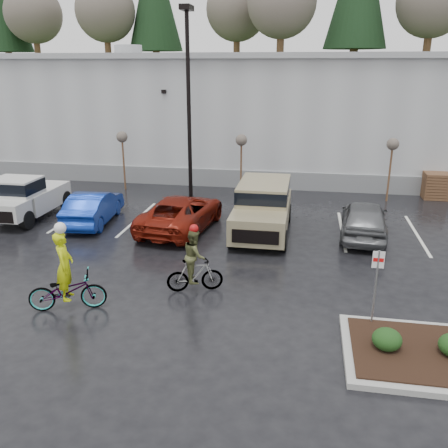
% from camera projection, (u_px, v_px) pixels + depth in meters
% --- Properties ---
extents(ground, '(120.00, 120.00, 0.00)m').
position_uv_depth(ground, '(228.00, 319.00, 12.99)').
color(ground, black).
rests_on(ground, ground).
extents(warehouse, '(60.50, 15.50, 7.20)m').
position_uv_depth(warehouse, '(282.00, 110.00, 32.34)').
color(warehouse, '#A5A8AA').
rests_on(warehouse, ground).
extents(wooded_ridge, '(80.00, 25.00, 6.00)m').
position_uv_depth(wooded_ridge, '(293.00, 97.00, 54.00)').
color(wooded_ridge, '#2A401B').
rests_on(wooded_ridge, ground).
extents(lamppost, '(0.50, 1.00, 9.22)m').
position_uv_depth(lamppost, '(188.00, 84.00, 23.02)').
color(lamppost, black).
rests_on(lamppost, ground).
extents(sapling_west, '(0.60, 0.60, 3.20)m').
position_uv_depth(sapling_west, '(122.00, 140.00, 25.56)').
color(sapling_west, '#523421').
rests_on(sapling_west, ground).
extents(sapling_mid, '(0.60, 0.60, 3.20)m').
position_uv_depth(sapling_mid, '(241.00, 143.00, 24.49)').
color(sapling_mid, '#523421').
rests_on(sapling_mid, ground).
extents(sapling_east, '(0.60, 0.60, 3.20)m').
position_uv_depth(sapling_east, '(392.00, 148.00, 23.26)').
color(sapling_east, '#523421').
rests_on(sapling_east, ground).
extents(pallet_stack_a, '(1.20, 1.20, 1.35)m').
position_uv_depth(pallet_stack_a, '(435.00, 186.00, 24.44)').
color(pallet_stack_a, '#523421').
rests_on(pallet_stack_a, ground).
extents(shrub_a, '(0.70, 0.70, 0.52)m').
position_uv_depth(shrub_a, '(387.00, 339.00, 11.27)').
color(shrub_a, '#183813').
rests_on(shrub_a, curb_island).
extents(fire_lane_sign, '(0.30, 0.05, 2.20)m').
position_uv_depth(fire_lane_sign, '(376.00, 279.00, 12.10)').
color(fire_lane_sign, gray).
rests_on(fire_lane_sign, ground).
extents(pickup_white, '(2.10, 5.20, 1.96)m').
position_uv_depth(pickup_white, '(29.00, 195.00, 21.54)').
color(pickup_white, silver).
rests_on(pickup_white, ground).
extents(car_blue, '(1.92, 4.42, 1.42)m').
position_uv_depth(car_blue, '(94.00, 207.00, 20.64)').
color(car_blue, '#0D2B96').
rests_on(car_blue, ground).
extents(car_red, '(2.98, 5.46, 1.45)m').
position_uv_depth(car_red, '(181.00, 213.00, 19.82)').
color(car_red, maroon).
rests_on(car_red, ground).
extents(suv_tan, '(2.20, 5.10, 2.06)m').
position_uv_depth(suv_tan, '(262.00, 209.00, 19.22)').
color(suv_tan, gray).
rests_on(suv_tan, ground).
extents(car_grey, '(2.16, 4.54, 1.50)m').
position_uv_depth(car_grey, '(364.00, 219.00, 18.96)').
color(car_grey, '#5C5E61').
rests_on(car_grey, ground).
extents(cyclist_hivis, '(2.27, 1.39, 2.61)m').
position_uv_depth(cyclist_hivis, '(67.00, 284.00, 13.26)').
color(cyclist_hivis, '#3F3F44').
rests_on(cyclist_hivis, ground).
extents(cyclist_olive, '(1.73, 0.97, 2.16)m').
position_uv_depth(cyclist_olive, '(195.00, 267.00, 14.35)').
color(cyclist_olive, '#3F3F44').
rests_on(cyclist_olive, ground).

